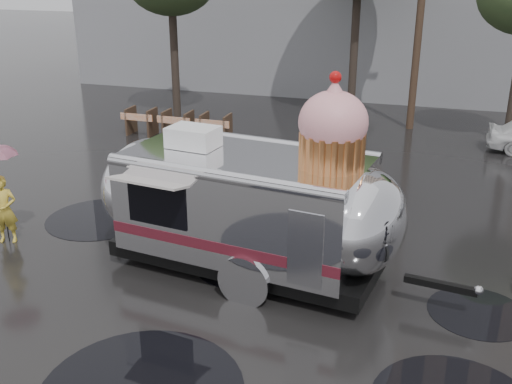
% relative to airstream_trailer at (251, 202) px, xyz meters
% --- Properties ---
extents(ground, '(120.00, 120.00, 0.00)m').
position_rel_airstream_trailer_xyz_m(ground, '(-0.21, -1.19, -1.55)').
color(ground, black).
rests_on(ground, ground).
extents(puddles, '(11.35, 11.65, 0.01)m').
position_rel_airstream_trailer_xyz_m(puddles, '(0.16, -0.42, -1.54)').
color(puddles, black).
rests_on(puddles, ground).
extents(utility_pole, '(1.60, 0.28, 9.00)m').
position_rel_airstream_trailer_xyz_m(utility_pole, '(2.29, 12.81, 3.07)').
color(utility_pole, '#473323').
rests_on(utility_pole, ground).
extents(barricade_row, '(4.30, 0.80, 1.00)m').
position_rel_airstream_trailer_xyz_m(barricade_row, '(-5.76, 8.77, -1.02)').
color(barricade_row, '#473323').
rests_on(barricade_row, ground).
extents(airstream_trailer, '(8.14, 3.40, 4.41)m').
position_rel_airstream_trailer_xyz_m(airstream_trailer, '(0.00, 0.00, 0.00)').
color(airstream_trailer, silver).
rests_on(airstream_trailer, ground).
extents(person_left, '(0.67, 0.55, 1.60)m').
position_rel_airstream_trailer_xyz_m(person_left, '(-5.82, -0.45, -0.75)').
color(person_left, gold).
rests_on(person_left, ground).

